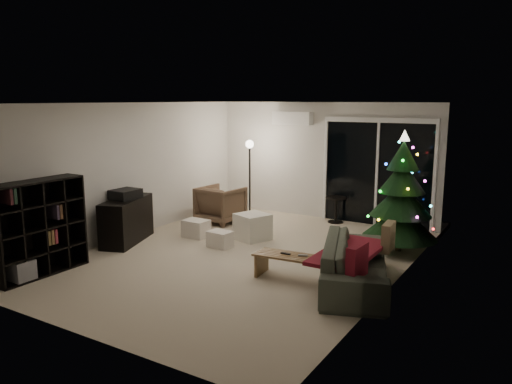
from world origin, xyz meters
TOP-DOWN VIEW (x-y plane):
  - room at (0.46, 1.49)m, footprint 6.50×7.51m
  - bookshelf at (-2.25, -2.24)m, footprint 0.67×1.46m
  - media_cabinet at (-2.25, -0.35)m, footprint 0.90×1.37m
  - stereo at (-2.25, -0.35)m, footprint 0.41×0.48m
  - armchair at (-1.66, 1.75)m, footprint 0.88×0.90m
  - ottoman at (-0.39, 0.98)m, footprint 0.69×0.69m
  - cardboard_box_a at (-1.39, 0.57)m, footprint 0.46×0.35m
  - cardboard_box_b at (-0.63, 0.27)m, footprint 0.42×0.32m
  - side_table at (0.42, 2.99)m, footprint 0.46×0.46m
  - floor_lamp at (-1.41, 2.50)m, footprint 0.26×0.26m
  - sofa at (2.05, -0.23)m, footprint 1.53×2.34m
  - sofa_throw at (1.95, -0.23)m, footprint 0.68×1.57m
  - cushion_a at (2.30, 0.42)m, footprint 0.16×0.43m
  - cushion_b at (2.30, -0.88)m, footprint 0.15×0.43m
  - coffee_table at (1.25, -0.52)m, footprint 1.20×0.51m
  - remote_a at (1.10, -0.52)m, footprint 0.15×0.04m
  - remote_b at (1.35, -0.47)m, footprint 0.14×0.08m
  - christmas_tree at (2.12, 1.68)m, footprint 1.42×1.42m

SIDE VIEW (x-z plane):
  - cardboard_box_b at x=-0.63m, z-range 0.00..0.28m
  - cardboard_box_a at x=-1.39m, z-range 0.00..0.33m
  - coffee_table at x=1.25m, z-range 0.00..0.37m
  - ottoman at x=-0.39m, z-range 0.00..0.48m
  - side_table at x=0.42m, z-range 0.00..0.54m
  - sofa at x=2.05m, z-range 0.00..0.64m
  - remote_a at x=1.10m, z-range 0.37..0.39m
  - remote_b at x=1.35m, z-range 0.37..0.39m
  - armchair at x=-1.66m, z-range 0.00..0.77m
  - media_cabinet at x=-2.25m, z-range 0.00..0.80m
  - sofa_throw at x=1.95m, z-range 0.43..0.49m
  - cushion_a at x=2.30m, z-range 0.37..0.79m
  - cushion_b at x=2.30m, z-range 0.37..0.79m
  - bookshelf at x=-2.25m, z-range 0.00..1.41m
  - floor_lamp at x=-1.41m, z-range 0.00..1.63m
  - stereo at x=-2.25m, z-range 0.80..0.97m
  - room at x=0.46m, z-range -0.28..2.32m
  - christmas_tree at x=2.12m, z-range 0.00..2.06m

